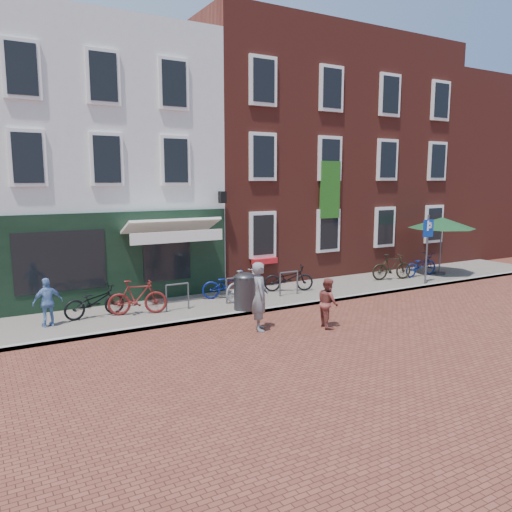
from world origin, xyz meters
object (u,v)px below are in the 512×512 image
cafe_person (48,302)px  bicycle_3 (246,285)px  parasol (442,221)px  boy (328,303)px  bicycle_6 (421,265)px  woman (260,296)px  bicycle_2 (228,284)px  litter_bin (245,289)px  bicycle_1 (137,297)px  parking_sign (428,239)px  bicycle_4 (289,278)px  bicycle_5 (392,267)px  bicycle_0 (95,301)px

cafe_person → bicycle_3: size_ratio=0.78×
parasol → boy: (-8.49, -3.44, -1.65)m
bicycle_6 → woman: bearing=104.4°
bicycle_6 → bicycle_2: bearing=84.2°
woman → bicycle_6: (9.25, 2.87, -0.36)m
litter_bin → cafe_person: bearing=169.2°
bicycle_2 → cafe_person: bearing=112.5°
bicycle_1 → parking_sign: bearing=-80.4°
cafe_person → bicycle_6: bearing=171.5°
cafe_person → bicycle_4: bearing=174.2°
bicycle_3 → bicycle_5: same height
litter_bin → bicycle_5: litter_bin is taller
litter_bin → bicycle_4: size_ratio=0.69×
bicycle_1 → parasol: bearing=-74.7°
litter_bin → woman: size_ratio=0.65×
bicycle_2 → bicycle_5: (6.96, -0.41, 0.05)m
bicycle_6 → bicycle_3: bearing=87.7°
litter_bin → bicycle_0: size_ratio=0.69×
bicycle_2 → bicycle_0: bearing=109.7°
bicycle_0 → boy: bearing=-134.2°
boy → cafe_person: bearing=76.7°
woman → boy: bearing=-87.1°
boy → cafe_person: 7.52m
parasol → bicycle_5: size_ratio=1.57×
litter_bin → boy: (1.25, -2.44, -0.04)m
parasol → bicycle_2: parasol is taller
parking_sign → woman: bearing=-168.3°
parking_sign → bicycle_2: bearing=167.9°
woman → boy: woman is taller
bicycle_0 → bicycle_4: size_ratio=1.00×
bicycle_2 → parasol: bearing=-75.9°
bicycle_0 → bicycle_5: bicycle_5 is taller
bicycle_1 → bicycle_6: size_ratio=0.97×
boy → cafe_person: size_ratio=1.03×
bicycle_3 → cafe_person: bearing=74.2°
woman → bicycle_3: woman is taller
bicycle_3 → bicycle_6: bearing=-105.1°
cafe_person → parking_sign: bearing=166.5°
litter_bin → woman: bearing=-105.8°
cafe_person → bicycle_2: 5.66m
cafe_person → bicycle_3: (6.00, -0.01, -0.15)m
boy → bicycle_5: 6.93m
bicycle_1 → bicycle_4: size_ratio=0.97×
bicycle_0 → cafe_person: bearing=95.5°
cafe_person → bicycle_0: size_ratio=0.76×
boy → bicycle_6: bearing=-50.4°
parking_sign → bicycle_4: 5.56m
bicycle_3 → bicycle_5: size_ratio=1.00×
litter_bin → cafe_person: 5.51m
litter_bin → parasol: size_ratio=0.45×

